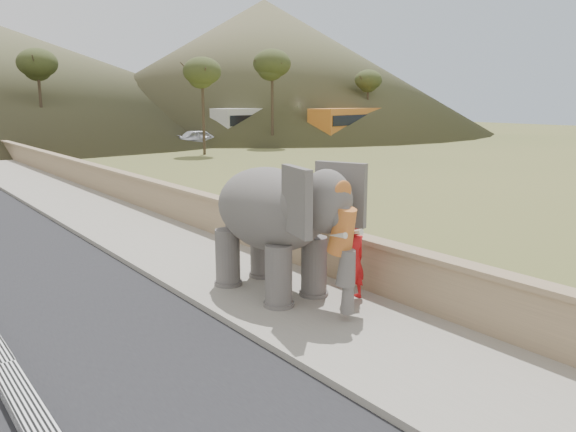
# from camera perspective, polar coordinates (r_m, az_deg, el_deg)

# --- Properties ---
(ground) EXTENTS (160.00, 160.00, 0.00)m
(ground) POSITION_cam_1_polar(r_m,az_deg,el_deg) (10.88, 0.66, -9.33)
(ground) COLOR olive
(ground) RESTS_ON ground
(walkway) EXTENTS (3.00, 120.00, 0.15)m
(walkway) POSITION_cam_1_polar(r_m,az_deg,el_deg) (19.43, -17.88, -0.20)
(walkway) COLOR #9E9687
(walkway) RESTS_ON ground
(parapet) EXTENTS (0.30, 120.00, 1.10)m
(parapet) POSITION_cam_1_polar(r_m,az_deg,el_deg) (19.94, -13.51, 1.73)
(parapet) COLOR tan
(parapet) RESTS_ON ground
(cow) EXTENTS (1.44, 0.81, 1.15)m
(cow) POSITION_cam_1_polar(r_m,az_deg,el_deg) (22.24, 5.51, 3.09)
(cow) COLOR brown
(cow) RESTS_ON ground
(distant_car) EXTENTS (4.46, 2.41, 1.44)m
(distant_car) POSITION_cam_1_polar(r_m,az_deg,el_deg) (47.83, -8.82, 7.83)
(distant_car) COLOR #B2B2B9
(distant_car) RESTS_ON ground
(bus_white) EXTENTS (11.23, 3.87, 3.10)m
(bus_white) POSITION_cam_1_polar(r_m,az_deg,el_deg) (52.85, -2.27, 9.22)
(bus_white) COLOR beige
(bus_white) RESTS_ON ground
(bus_orange) EXTENTS (11.28, 4.99, 3.10)m
(bus_orange) POSITION_cam_1_polar(r_m,az_deg,el_deg) (53.16, 6.68, 9.17)
(bus_orange) COLOR #C86E23
(bus_orange) RESTS_ON ground
(hill_right) EXTENTS (56.00, 56.00, 16.00)m
(hill_right) POSITION_cam_1_polar(r_m,az_deg,el_deg) (73.49, -2.40, 14.98)
(hill_right) COLOR brown
(hill_right) RESTS_ON ground
(elephant_and_man) EXTENTS (2.25, 3.71, 2.61)m
(elephant_and_man) POSITION_cam_1_polar(r_m,az_deg,el_deg) (11.07, -1.75, -1.14)
(elephant_and_man) COLOR slate
(elephant_and_man) RESTS_ON ground
(trees) EXTENTS (47.48, 35.46, 8.96)m
(trees) POSITION_cam_1_polar(r_m,az_deg,el_deg) (39.86, -24.47, 10.81)
(trees) COLOR #473828
(trees) RESTS_ON ground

